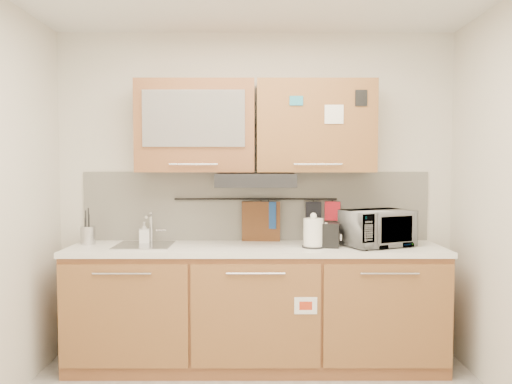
{
  "coord_description": "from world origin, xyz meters",
  "views": [
    {
      "loc": [
        -0.0,
        -2.57,
        1.53
      ],
      "look_at": [
        0.0,
        1.05,
        1.34
      ],
      "focal_mm": 35.0,
      "sensor_mm": 36.0,
      "label": 1
    }
  ],
  "objects": [
    {
      "name": "utensil_crock",
      "position": [
        -1.3,
        1.27,
        0.99
      ],
      "size": [
        0.13,
        0.13,
        0.28
      ],
      "rotation": [
        0.0,
        0.0,
        -0.2
      ],
      "color": "silver",
      "rests_on": "countertop"
    },
    {
      "name": "range_hood",
      "position": [
        0.0,
        1.25,
        1.42
      ],
      "size": [
        0.6,
        0.46,
        0.1
      ],
      "primitive_type": "cube",
      "color": "black",
      "rests_on": "upper_cabinets"
    },
    {
      "name": "utensil_rail",
      "position": [
        0.0,
        1.45,
        1.26
      ],
      "size": [
        1.3,
        0.02,
        0.02
      ],
      "primitive_type": "cylinder",
      "rotation": [
        0.0,
        1.57,
        0.0
      ],
      "color": "black",
      "rests_on": "backsplash"
    },
    {
      "name": "upper_cabinets",
      "position": [
        -0.0,
        1.32,
        1.83
      ],
      "size": [
        1.82,
        0.37,
        0.7
      ],
      "color": "#995F36",
      "rests_on": "wall_back"
    },
    {
      "name": "soap_bottle",
      "position": [
        -0.87,
        1.3,
        1.01
      ],
      "size": [
        0.09,
        0.09,
        0.17
      ],
      "primitive_type": "imported",
      "rotation": [
        0.0,
        0.0,
        0.2
      ],
      "color": "#999999",
      "rests_on": "countertop"
    },
    {
      "name": "backsplash",
      "position": [
        0.0,
        1.49,
        1.2
      ],
      "size": [
        2.8,
        0.02,
        0.56
      ],
      "primitive_type": "cube",
      "color": "silver",
      "rests_on": "countertop"
    },
    {
      "name": "countertop",
      "position": [
        0.0,
        1.19,
        0.9
      ],
      "size": [
        2.82,
        0.62,
        0.04
      ],
      "primitive_type": "cube",
      "color": "white",
      "rests_on": "base_cabinet"
    },
    {
      "name": "cutting_board",
      "position": [
        0.04,
        1.44,
        1.05
      ],
      "size": [
        0.31,
        0.05,
        0.38
      ],
      "primitive_type": "cube",
      "rotation": [
        0.0,
        0.0,
        -0.1
      ],
      "color": "brown",
      "rests_on": "utensil_rail"
    },
    {
      "name": "oven_mitt",
      "position": [
        0.1,
        1.44,
        1.13
      ],
      "size": [
        0.13,
        0.07,
        0.22
      ],
      "primitive_type": "cube",
      "rotation": [
        0.0,
        0.0,
        -0.33
      ],
      "color": "navy",
      "rests_on": "utensil_rail"
    },
    {
      "name": "toaster",
      "position": [
        0.5,
        1.15,
        1.01
      ],
      "size": [
        0.26,
        0.19,
        0.18
      ],
      "rotation": [
        0.0,
        0.0,
        -0.19
      ],
      "color": "black",
      "rests_on": "countertop"
    },
    {
      "name": "pot_holder",
      "position": [
        0.62,
        1.44,
        1.16
      ],
      "size": [
        0.12,
        0.05,
        0.15
      ],
      "primitive_type": "cube",
      "rotation": [
        0.0,
        0.0,
        -0.3
      ],
      "color": "red",
      "rests_on": "utensil_rail"
    },
    {
      "name": "sink",
      "position": [
        -0.85,
        1.21,
        0.92
      ],
      "size": [
        0.42,
        0.4,
        0.26
      ],
      "color": "silver",
      "rests_on": "countertop"
    },
    {
      "name": "wall_back",
      "position": [
        0.0,
        1.5,
        1.3
      ],
      "size": [
        3.2,
        0.0,
        3.2
      ],
      "primitive_type": "plane",
      "rotation": [
        1.57,
        0.0,
        0.0
      ],
      "color": "silver",
      "rests_on": "ground"
    },
    {
      "name": "kettle",
      "position": [
        0.43,
        1.12,
        1.02
      ],
      "size": [
        0.19,
        0.17,
        0.26
      ],
      "rotation": [
        0.0,
        0.0,
        -0.14
      ],
      "color": "white",
      "rests_on": "countertop"
    },
    {
      "name": "dark_pouch",
      "position": [
        0.47,
        1.44,
        1.14
      ],
      "size": [
        0.12,
        0.04,
        0.2
      ],
      "primitive_type": "cube",
      "rotation": [
        0.0,
        0.0,
        -0.0
      ],
      "color": "black",
      "rests_on": "utensil_rail"
    },
    {
      "name": "microwave",
      "position": [
        0.92,
        1.18,
        1.06
      ],
      "size": [
        0.59,
        0.51,
        0.27
      ],
      "primitive_type": "imported",
      "rotation": [
        0.0,
        0.0,
        0.42
      ],
      "color": "#999999",
      "rests_on": "countertop"
    },
    {
      "name": "base_cabinet",
      "position": [
        0.0,
        1.19,
        0.41
      ],
      "size": [
        2.8,
        0.64,
        0.88
      ],
      "color": "#995F36",
      "rests_on": "floor"
    }
  ]
}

